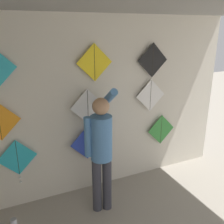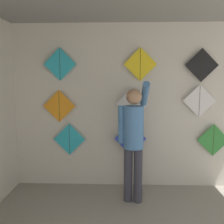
% 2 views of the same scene
% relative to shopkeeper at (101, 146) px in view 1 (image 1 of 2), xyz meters
% --- Properties ---
extents(back_panel, '(4.99, 0.06, 2.80)m').
position_rel_shopkeeper_xyz_m(back_panel, '(0.06, 0.62, 0.36)').
color(back_panel, beige).
rests_on(back_panel, ground).
extents(shopkeeper, '(0.46, 0.61, 1.85)m').
position_rel_shopkeeper_xyz_m(shopkeeper, '(0.00, 0.00, 0.00)').
color(shopkeeper, '#383842').
rests_on(shopkeeper, ground).
extents(kite_0, '(0.55, 0.04, 0.69)m').
position_rel_shopkeeper_xyz_m(kite_0, '(-1.08, 0.53, -0.23)').
color(kite_0, '#28B2C6').
extents(kite_1, '(0.55, 0.01, 0.55)m').
position_rel_shopkeeper_xyz_m(kite_1, '(-0.03, 0.53, -0.19)').
color(kite_1, blue).
extents(kite_2, '(0.55, 0.01, 0.55)m').
position_rel_shopkeeper_xyz_m(kite_2, '(1.39, 0.53, -0.20)').
color(kite_2, '#338C38').
extents(kite_4, '(0.55, 0.01, 0.55)m').
position_rel_shopkeeper_xyz_m(kite_4, '(0.00, 0.53, 0.42)').
color(kite_4, white).
extents(kite_5, '(0.55, 0.01, 0.55)m').
position_rel_shopkeeper_xyz_m(kite_5, '(1.12, 0.53, 0.47)').
color(kite_5, white).
extents(kite_7, '(0.55, 0.01, 0.55)m').
position_rel_shopkeeper_xyz_m(kite_7, '(0.13, 0.53, 1.08)').
color(kite_7, yellow).
extents(kite_8, '(0.55, 0.01, 0.55)m').
position_rel_shopkeeper_xyz_m(kite_8, '(1.13, 0.53, 1.06)').
color(kite_8, black).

